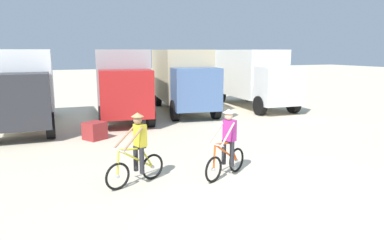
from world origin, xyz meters
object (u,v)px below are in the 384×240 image
Objects in this scene: box_truck_grey_hauler at (122,80)px; box_truck_white_box at (252,75)px; box_truck_avon_van at (23,84)px; supply_crate at (95,131)px; cyclist_cowboy_hat at (227,146)px; box_truck_tan_camper at (183,77)px; cyclist_orange_shirt at (137,151)px.

box_truck_white_box is at bearing 2.43° from box_truck_grey_hauler.
supply_crate is at bearing -56.30° from box_truck_avon_van.
supply_crate is at bearing 114.95° from cyclist_cowboy_hat.
box_truck_grey_hauler is 10.11× the size of supply_crate.
cyclist_cowboy_hat is (4.99, -9.16, -1.03)m from box_truck_avon_van.
supply_crate is (-2.04, -4.18, -1.54)m from box_truck_grey_hauler.
supply_crate is at bearing -155.43° from box_truck_white_box.
box_truck_tan_camper is (3.47, 0.55, 0.00)m from box_truck_grey_hauler.
box_truck_white_box reaches higher than cyclist_orange_shirt.
box_truck_avon_van is 9.85× the size of supply_crate.
box_truck_avon_van is 0.97× the size of box_truck_grey_hauler.
box_truck_grey_hauler is at bearing -177.57° from box_truck_white_box.
box_truck_avon_van is at bearing 123.70° from supply_crate.
box_truck_tan_camper reaches higher than cyclist_cowboy_hat.
box_truck_white_box is (4.36, -0.21, 0.00)m from box_truck_tan_camper.
box_truck_grey_hauler is 3.86× the size of cyclist_orange_shirt.
box_truck_grey_hauler reaches higher than cyclist_cowboy_hat.
supply_crate is (-2.59, 5.56, -0.52)m from cyclist_cowboy_hat.
supply_crate is at bearing -139.36° from box_truck_tan_camper.
box_truck_grey_hauler is 7.84m from box_truck_white_box.
box_truck_tan_camper reaches higher than supply_crate.
box_truck_tan_camper is 11.23m from cyclist_orange_shirt.
cyclist_orange_shirt is 2.36m from cyclist_cowboy_hat.
box_truck_avon_van is 3.77× the size of cyclist_cowboy_hat.
box_truck_tan_camper is 10.74m from cyclist_cowboy_hat.
box_truck_avon_van is 4.47m from box_truck_grey_hauler.
box_truck_tan_camper is at bearing 40.64° from supply_crate.
box_truck_avon_van is 12.30m from box_truck_white_box.
cyclist_cowboy_hat is (-2.92, -10.29, -1.03)m from box_truck_tan_camper.
cyclist_cowboy_hat is 6.16m from supply_crate.
supply_crate is (-5.50, -4.72, -1.54)m from box_truck_tan_camper.
box_truck_tan_camper is at bearing 8.94° from box_truck_grey_hauler.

